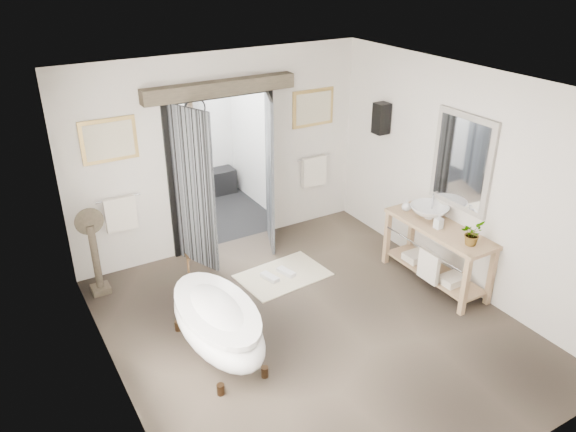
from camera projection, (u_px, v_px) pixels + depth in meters
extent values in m
plane|color=brown|center=(313.00, 327.00, 6.79)|extent=(5.00, 5.00, 0.00)
cube|color=beige|center=(497.00, 348.00, 4.21)|extent=(4.50, 0.02, 2.90)
cube|color=beige|center=(109.00, 276.00, 5.12)|extent=(0.02, 5.00, 2.90)
cube|color=beige|center=(463.00, 181.00, 7.18)|extent=(0.02, 5.00, 2.90)
cube|color=beige|center=(115.00, 174.00, 7.39)|extent=(1.45, 0.02, 2.90)
cube|color=beige|center=(310.00, 137.00, 8.78)|extent=(1.45, 0.02, 2.90)
cube|color=beige|center=(217.00, 73.00, 7.58)|extent=(1.60, 0.02, 0.60)
cube|color=silver|center=(319.00, 88.00, 5.51)|extent=(4.50, 5.00, 0.02)
cube|color=silver|center=(135.00, 317.00, 4.73)|extent=(0.02, 2.20, 2.70)
cube|color=#A09990|center=(462.00, 162.00, 7.08)|extent=(0.05, 0.95, 1.25)
cube|color=silver|center=(461.00, 162.00, 7.07)|extent=(0.01, 0.80, 1.10)
cube|color=black|center=(381.00, 118.00, 8.12)|extent=(0.20, 0.20, 0.45)
sphere|color=#FFCC8C|center=(381.00, 118.00, 8.12)|extent=(0.10, 0.10, 0.10)
cube|color=black|center=(201.00, 217.00, 9.50)|extent=(2.20, 2.00, 0.01)
cube|color=silver|center=(190.00, 68.00, 8.40)|extent=(2.20, 2.00, 0.02)
cube|color=white|center=(174.00, 131.00, 9.72)|extent=(2.20, 0.02, 2.50)
cube|color=white|center=(128.00, 160.00, 8.45)|extent=(0.02, 2.00, 2.50)
cube|color=white|center=(257.00, 137.00, 9.45)|extent=(0.02, 2.00, 2.50)
cube|color=black|center=(183.00, 189.00, 10.03)|extent=(2.00, 0.35, 0.45)
cylinder|color=silver|center=(150.00, 115.00, 9.37)|extent=(0.40, 0.03, 0.40)
cylinder|color=silver|center=(195.00, 109.00, 9.73)|extent=(0.40, 0.03, 0.40)
cube|color=black|center=(170.00, 184.00, 7.85)|extent=(0.07, 0.10, 2.30)
cube|color=black|center=(270.00, 163.00, 8.58)|extent=(0.07, 0.10, 2.30)
cube|color=black|center=(218.00, 95.00, 7.71)|extent=(1.67, 0.10, 0.07)
cube|color=black|center=(193.00, 190.00, 7.67)|extent=(0.34, 0.76, 2.30)
cube|color=black|center=(270.00, 173.00, 8.22)|extent=(0.34, 0.76, 2.30)
cube|color=brown|center=(221.00, 88.00, 7.58)|extent=(2.20, 0.20, 0.20)
cube|color=tan|center=(109.00, 140.00, 7.16)|extent=(0.72, 0.03, 0.57)
cube|color=beige|center=(109.00, 141.00, 7.15)|extent=(0.62, 0.01, 0.47)
cube|color=tan|center=(313.00, 108.00, 8.57)|extent=(0.72, 0.03, 0.57)
cube|color=beige|center=(314.00, 108.00, 8.56)|extent=(0.62, 0.01, 0.47)
cylinder|color=silver|center=(118.00, 198.00, 7.48)|extent=(0.60, 0.02, 0.02)
cube|color=white|center=(121.00, 214.00, 7.56)|extent=(0.42, 0.08, 0.48)
cylinder|color=silver|center=(313.00, 158.00, 8.89)|extent=(0.60, 0.02, 0.02)
cube|color=white|center=(314.00, 171.00, 8.97)|extent=(0.42, 0.08, 0.48)
cylinder|color=#352415|center=(221.00, 389.00, 5.76)|extent=(0.08, 0.08, 0.12)
cylinder|color=#352415|center=(265.00, 372.00, 5.99)|extent=(0.08, 0.08, 0.12)
cylinder|color=#352415|center=(178.00, 326.00, 6.72)|extent=(0.08, 0.08, 0.12)
cylinder|color=#352415|center=(218.00, 313.00, 6.95)|extent=(0.08, 0.08, 0.12)
ellipsoid|color=white|center=(217.00, 323.00, 6.21)|extent=(0.78, 1.75, 0.56)
cylinder|color=#352415|center=(188.00, 264.00, 6.68)|extent=(0.03, 0.03, 0.23)
cube|color=#A37C5C|center=(465.00, 285.00, 6.85)|extent=(0.07, 0.07, 0.85)
cube|color=#A37C5C|center=(491.00, 275.00, 7.06)|extent=(0.07, 0.07, 0.85)
cube|color=#A37C5C|center=(387.00, 236.00, 7.99)|extent=(0.07, 0.07, 0.85)
cube|color=#A37C5C|center=(412.00, 229.00, 8.20)|extent=(0.07, 0.07, 0.85)
cube|color=#A37C5C|center=(440.00, 228.00, 7.35)|extent=(0.55, 1.60, 0.05)
cube|color=#A37C5C|center=(434.00, 271.00, 7.64)|extent=(0.45, 1.50, 0.03)
cylinder|color=silver|center=(422.00, 248.00, 7.33)|extent=(0.02, 1.40, 0.02)
cube|color=white|center=(429.00, 266.00, 7.30)|extent=(0.06, 0.34, 0.42)
cube|color=white|center=(453.00, 279.00, 7.34)|extent=(0.35, 0.25, 0.10)
cube|color=white|center=(417.00, 256.00, 7.88)|extent=(0.35, 0.25, 0.10)
cube|color=brown|center=(101.00, 289.00, 7.46)|extent=(0.23, 0.23, 0.09)
cylinder|color=brown|center=(95.00, 257.00, 7.25)|extent=(0.10, 0.10, 0.91)
cylinder|color=silver|center=(89.00, 221.00, 7.04)|extent=(0.32, 0.02, 0.32)
cylinder|color=brown|center=(89.00, 222.00, 7.03)|extent=(0.36, 0.02, 0.36)
cube|color=beige|center=(283.00, 275.00, 7.84)|extent=(1.26, 0.90, 0.01)
cube|color=silver|center=(270.00, 277.00, 7.73)|extent=(0.18, 0.30, 0.05)
cube|color=silver|center=(286.00, 272.00, 7.85)|extent=(0.18, 0.30, 0.05)
imported|color=white|center=(429.00, 212.00, 7.52)|extent=(0.65, 0.65, 0.18)
imported|color=gray|center=(472.00, 233.00, 6.84)|extent=(0.35, 0.33, 0.30)
imported|color=gray|center=(439.00, 221.00, 7.24)|extent=(0.10, 0.10, 0.21)
imported|color=gray|center=(407.00, 205.00, 7.73)|extent=(0.17, 0.17, 0.17)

